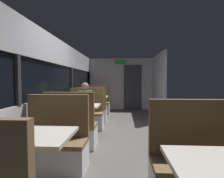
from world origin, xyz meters
TOP-DOWN VIEW (x-y plane):
  - ground_plane at (0.00, 0.00)m, footprint 3.30×9.20m
  - carriage_window_panel_left at (-1.45, 0.00)m, footprint 0.09×8.48m
  - carriage_end_bulkhead at (0.06, 4.19)m, footprint 2.90×0.11m
  - carriage_aisle_panel_right at (1.45, 3.00)m, footprint 0.08×2.40m
  - dining_table_near_window at (-0.89, -2.09)m, footprint 0.90×0.70m
  - bench_near_window_facing_entry at (-0.89, -1.39)m, footprint 0.95×0.50m
  - dining_table_mid_window at (-0.89, 0.19)m, footprint 0.90×0.70m
  - bench_mid_window_facing_end at (-0.89, -0.50)m, footprint 0.95×0.50m
  - bench_mid_window_facing_entry at (-0.89, 0.89)m, footprint 0.95×0.50m
  - dining_table_far_window at (-0.89, 2.48)m, footprint 0.90×0.70m
  - bench_far_window_facing_end at (-0.89, 1.78)m, footprint 0.95×0.50m
  - bench_far_window_facing_entry at (-0.89, 3.18)m, footprint 0.95×0.50m
  - bench_front_aisle_facing_entry at (0.89, -1.99)m, footprint 0.95×0.50m
  - seated_passenger at (-0.89, 0.82)m, footprint 0.47×0.55m

SIDE VIEW (x-z plane):
  - ground_plane at x=0.00m, z-range -0.02..0.00m
  - bench_near_window_facing_entry at x=-0.89m, z-range -0.22..0.88m
  - bench_mid_window_facing_end at x=-0.89m, z-range -0.22..0.88m
  - bench_mid_window_facing_entry at x=-0.89m, z-range -0.22..0.88m
  - bench_far_window_facing_end at x=-0.89m, z-range -0.22..0.88m
  - bench_far_window_facing_entry at x=-0.89m, z-range -0.22..0.88m
  - bench_front_aisle_facing_entry at x=0.89m, z-range -0.22..0.88m
  - seated_passenger at x=-0.89m, z-range -0.09..1.17m
  - dining_table_near_window at x=-0.89m, z-range 0.27..1.01m
  - dining_table_mid_window at x=-0.89m, z-range 0.27..1.01m
  - dining_table_far_window at x=-0.89m, z-range 0.27..1.01m
  - carriage_window_panel_left at x=-1.45m, z-range -0.04..2.26m
  - carriage_end_bulkhead at x=0.06m, z-range -0.01..2.29m
  - carriage_aisle_panel_right at x=1.45m, z-range 0.00..2.30m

